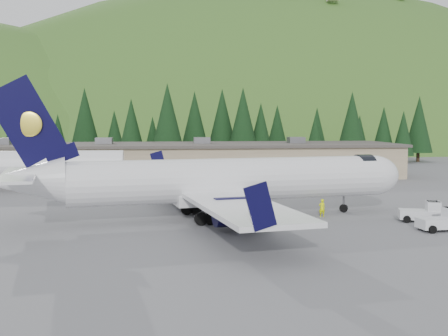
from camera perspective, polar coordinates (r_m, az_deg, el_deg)
ground at (r=50.49m, az=0.74°, el=-5.10°), size 600.00×600.00×0.00m
airliner at (r=49.72m, az=-0.46°, el=-1.42°), size 37.23×35.12×12.38m
second_airliner at (r=74.02m, az=-20.99°, el=0.34°), size 27.50×11.00×10.05m
baggage_tug_a at (r=47.94m, az=21.39°, el=-4.99°), size 3.51×2.26×1.81m
baggage_tug_b at (r=51.53m, az=19.59°, el=-4.28°), size 3.72×2.80×1.80m
terminal_building at (r=87.58m, az=-5.53°, el=0.84°), size 71.00×17.00×6.10m
ramp_worker at (r=51.69m, az=9.92°, el=-4.02°), size 0.63×0.44×1.64m
tree_line at (r=109.78m, az=-4.68°, el=4.20°), size 113.54×19.80×14.32m
hills at (r=278.96m, az=6.63°, el=-14.33°), size 614.00×330.00×300.00m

